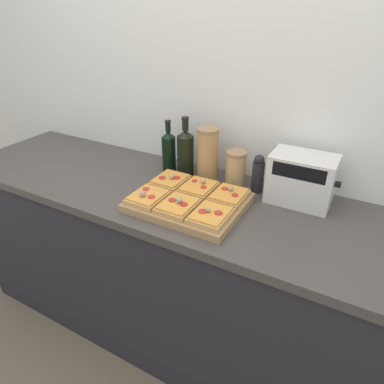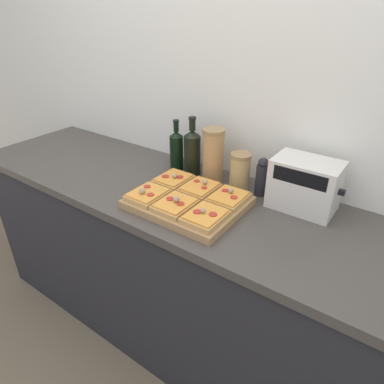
{
  "view_description": "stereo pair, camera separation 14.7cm",
  "coord_description": "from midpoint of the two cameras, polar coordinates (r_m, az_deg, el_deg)",
  "views": [
    {
      "loc": [
        0.63,
        -0.86,
        1.7
      ],
      "look_at": [
        0.01,
        0.27,
        0.99
      ],
      "focal_mm": 32.0,
      "sensor_mm": 36.0,
      "label": 1
    },
    {
      "loc": [
        0.76,
        -0.78,
        1.7
      ],
      "look_at": [
        0.01,
        0.27,
        0.99
      ],
      "focal_mm": 32.0,
      "sensor_mm": 36.0,
      "label": 2
    }
  ],
  "objects": [
    {
      "name": "wall_back",
      "position": [
        1.71,
        10.47,
        13.12
      ],
      "size": [
        6.0,
        0.06,
        2.5
      ],
      "color": "silver",
      "rests_on": "ground_plane"
    },
    {
      "name": "pizza_slice_front_center",
      "position": [
        1.39,
        0.2,
        -2.2
      ],
      "size": [
        0.14,
        0.17,
        0.05
      ],
      "color": "tan",
      "rests_on": "cutting_board"
    },
    {
      "name": "grain_jar_short",
      "position": [
        1.6,
        10.61,
        3.37
      ],
      "size": [
        0.1,
        0.1,
        0.17
      ],
      "color": "tan",
      "rests_on": "kitchen_counter"
    },
    {
      "name": "olive_oil_bottle",
      "position": [
        1.76,
        -0.18,
        7.03
      ],
      "size": [
        0.07,
        0.07,
        0.26
      ],
      "color": "black",
      "rests_on": "kitchen_counter"
    },
    {
      "name": "pizza_slice_back_left",
      "position": [
        1.59,
        -0.47,
        2.06
      ],
      "size": [
        0.14,
        0.17,
        0.05
      ],
      "color": "tan",
      "rests_on": "cutting_board"
    },
    {
      "name": "pepper_mill",
      "position": [
        1.57,
        14.2,
        2.35
      ],
      "size": [
        0.05,
        0.05,
        0.18
      ],
      "color": "black",
      "rests_on": "kitchen_counter"
    },
    {
      "name": "ground_plane",
      "position": [
        2.01,
        -2.89,
        -28.91
      ],
      "size": [
        12.0,
        12.0,
        0.0
      ],
      "primitive_type": "plane",
      "color": "brown"
    },
    {
      "name": "cutting_board",
      "position": [
        1.47,
        2.19,
        -1.8
      ],
      "size": [
        0.46,
        0.37,
        0.03
      ],
      "primitive_type": "cube",
      "color": "#A37A4C",
      "rests_on": "kitchen_counter"
    },
    {
      "name": "kitchen_counter",
      "position": [
        1.82,
        3.15,
        -13.87
      ],
      "size": [
        2.63,
        0.67,
        0.94
      ],
      "color": "#232328",
      "rests_on": "ground_plane"
    },
    {
      "name": "pizza_slice_back_right",
      "position": [
        1.46,
        9.02,
        -1.0
      ],
      "size": [
        0.14,
        0.17,
        0.05
      ],
      "color": "tan",
      "rests_on": "cutting_board"
    },
    {
      "name": "toaster_oven",
      "position": [
        1.51,
        20.95,
        1.07
      ],
      "size": [
        0.29,
        0.18,
        0.22
      ],
      "color": "beige",
      "rests_on": "kitchen_counter"
    },
    {
      "name": "pizza_slice_front_left",
      "position": [
        1.47,
        -4.56,
        -0.48
      ],
      "size": [
        0.14,
        0.17,
        0.05
      ],
      "color": "tan",
      "rests_on": "cutting_board"
    },
    {
      "name": "grain_jar_tall",
      "position": [
        1.65,
        6.12,
        6.05
      ],
      "size": [
        0.1,
        0.1,
        0.26
      ],
      "color": "#AD7F4C",
      "rests_on": "kitchen_counter"
    },
    {
      "name": "pizza_slice_front_right",
      "position": [
        1.32,
        5.45,
        -4.13
      ],
      "size": [
        0.14,
        0.17,
        0.05
      ],
      "color": "tan",
      "rests_on": "cutting_board"
    },
    {
      "name": "wine_bottle",
      "position": [
        1.71,
        2.53,
        6.71
      ],
      "size": [
        0.08,
        0.08,
        0.3
      ],
      "color": "black",
      "rests_on": "kitchen_counter"
    },
    {
      "name": "pizza_slice_back_center",
      "position": [
        1.52,
        4.08,
        0.6
      ],
      "size": [
        0.14,
        0.17,
        0.05
      ],
      "color": "tan",
      "rests_on": "cutting_board"
    }
  ]
}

